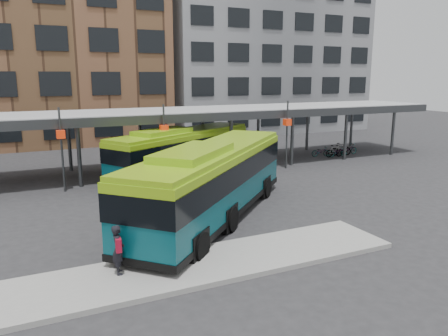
% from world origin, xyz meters
% --- Properties ---
extents(ground, '(120.00, 120.00, 0.00)m').
position_xyz_m(ground, '(0.00, 0.00, 0.00)').
color(ground, '#28282B').
rests_on(ground, ground).
extents(boarding_island, '(14.00, 3.00, 0.18)m').
position_xyz_m(boarding_island, '(-5.50, -3.00, 0.09)').
color(boarding_island, gray).
rests_on(boarding_island, ground).
extents(canopy, '(40.00, 6.53, 4.80)m').
position_xyz_m(canopy, '(-0.06, 12.87, 3.91)').
color(canopy, '#999B9E').
rests_on(canopy, ground).
extents(building_brick, '(26.00, 14.00, 22.00)m').
position_xyz_m(building_brick, '(-10.00, 32.00, 11.00)').
color(building_brick, brown).
rests_on(building_brick, ground).
extents(building_grey, '(24.00, 14.00, 20.00)m').
position_xyz_m(building_grey, '(16.00, 32.00, 10.00)').
color(building_grey, slate).
rests_on(building_grey, ground).
extents(bus_front, '(11.39, 11.15, 3.62)m').
position_xyz_m(bus_front, '(-3.31, 1.64, 1.89)').
color(bus_front, '#07444E').
rests_on(bus_front, ground).
extents(bus_rear, '(11.42, 8.01, 3.24)m').
position_xyz_m(bus_rear, '(-1.36, 10.96, 1.69)').
color(bus_rear, '#07444E').
rests_on(bus_rear, ground).
extents(pedestrian, '(0.45, 0.66, 1.65)m').
position_xyz_m(pedestrian, '(-8.55, -2.60, 1.02)').
color(pedestrian, black).
rests_on(pedestrian, boarding_island).
extents(bike_rack, '(4.40, 1.62, 1.04)m').
position_xyz_m(bike_rack, '(12.49, 11.97, 0.46)').
color(bike_rack, slate).
rests_on(bike_rack, ground).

